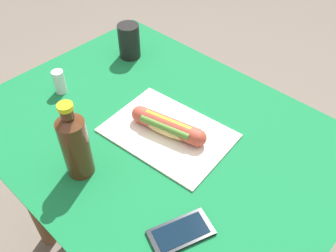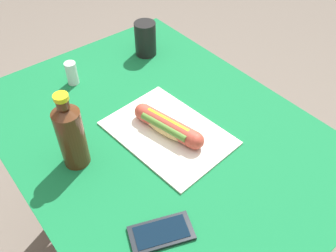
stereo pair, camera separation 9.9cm
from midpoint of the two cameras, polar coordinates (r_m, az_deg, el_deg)
name	(u,v)px [view 1 (the left image)]	position (r m, az deg, el deg)	size (l,w,h in m)	color
dining_table	(158,165)	(1.14, -4.06, -6.29)	(1.04, 0.78, 0.75)	brown
paper_wrapper	(168,133)	(1.01, -2.81, -1.24)	(0.34, 0.24, 0.01)	silver
hot_dog	(168,126)	(0.99, -2.89, -0.16)	(0.23, 0.10, 0.05)	#DBB26B
cell_phone	(181,233)	(0.82, -1.54, -16.63)	(0.12, 0.16, 0.01)	black
soda_bottle	(75,144)	(0.89, -17.55, -2.91)	(0.07, 0.07, 0.22)	#4C2814
drinking_cup	(129,41)	(1.29, -8.39, 13.01)	(0.07, 0.07, 0.12)	black
salt_shaker	(59,82)	(1.19, -19.04, 6.50)	(0.04, 0.04, 0.08)	silver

